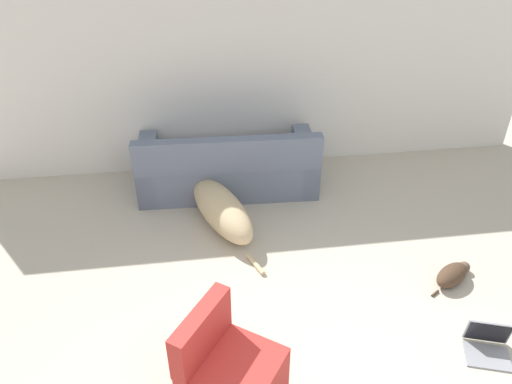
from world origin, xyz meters
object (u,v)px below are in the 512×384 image
object	(u,v)px
couch	(228,168)
laptop_open	(488,342)
cat	(453,274)
side_chair	(229,375)
dog	(220,208)

from	to	relation	value
couch	laptop_open	xyz separation A→B (m)	(1.81, -2.66, -0.19)
cat	laptop_open	size ratio (longest dim) A/B	1.24
couch	side_chair	bearing A→B (deg)	87.34
couch	laptop_open	size ratio (longest dim) A/B	5.00
laptop_open	couch	bearing A→B (deg)	142.74
cat	side_chair	distance (m)	2.34
dog	side_chair	world-z (taller)	side_chair
couch	dog	world-z (taller)	couch
side_chair	couch	bearing A→B (deg)	30.54
cat	laptop_open	xyz separation A→B (m)	(-0.08, -0.77, -0.00)
dog	side_chair	xyz separation A→B (m)	(-0.09, -2.11, 0.07)
couch	side_chair	world-z (taller)	couch
side_chair	cat	bearing A→B (deg)	-31.20
couch	dog	xyz separation A→B (m)	(-0.15, -0.70, -0.07)
couch	cat	world-z (taller)	couch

